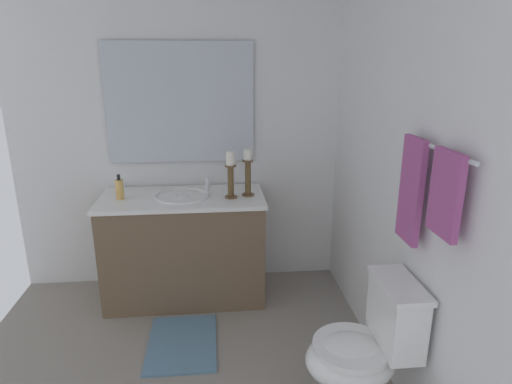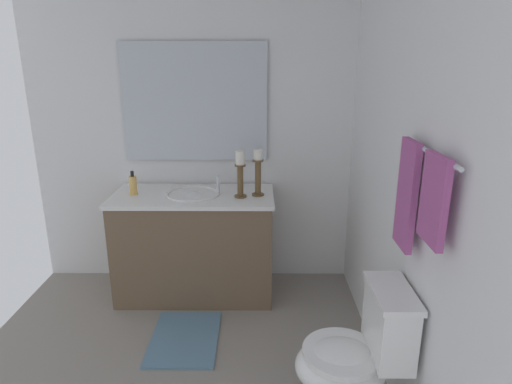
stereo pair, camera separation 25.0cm
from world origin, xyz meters
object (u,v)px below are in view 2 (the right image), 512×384
Objects in this scene: towel_center at (434,200)px; bath_mat at (185,338)px; sink_basin at (193,199)px; soap_bottle at (133,185)px; candle_holder_tall at (258,171)px; mirror at (195,103)px; vanity_cabinet at (195,244)px; towel_near_vanity at (407,195)px; toilet at (355,359)px; candle_holder_short at (240,172)px; towel_bar at (429,152)px.

towel_center is 1.92m from bath_mat.
bath_mat is (0.62, -0.00, -0.77)m from sink_basin.
candle_holder_tall is at bearing 89.21° from soap_bottle.
candle_holder_tall is at bearing 58.03° from mirror.
vanity_cabinet is at bearing 91.31° from soap_bottle.
towel_near_vanity is at bearing 38.45° from mirror.
mirror is at bearing 180.00° from bath_mat.
bath_mat is (-0.57, -1.17, -1.18)m from towel_near_vanity.
towel_near_vanity is 0.85× the size of bath_mat.
mirror is 2.17× the size of towel_near_vanity.
vanity_cabinet is 1.61m from toilet.
sink_basin is 1.13× the size of towel_center.
candle_holder_short is at bearing -144.25° from towel_near_vanity.
bath_mat is at bearing -115.90° from towel_near_vanity.
candle_holder_short is at bearing -153.52° from toilet.
candle_holder_tall is 0.13m from candle_holder_short.
towel_near_vanity is at bearing 64.10° from bath_mat.
candle_holder_tall is 1.65m from towel_center.
vanity_cabinet is 2.37× the size of towel_near_vanity.
towel_near_vanity is 1.75m from bath_mat.
mirror is 1.90m from towel_near_vanity.
towel_bar is (1.33, 1.63, 0.53)m from soap_bottle.
towel_near_vanity is (1.47, 1.17, -0.27)m from mirror.
sink_basin is 0.53m from candle_holder_tall.
soap_bottle is 0.30× the size of bath_mat.
towel_near_vanity is at bearing 30.32° from candle_holder_tall.
towel_center is at bearing -6.79° from towel_bar.
towel_center reaches higher than vanity_cabinet.
toilet is (1.28, 1.40, -0.52)m from soap_bottle.
candle_holder_tall is 1.37m from towel_near_vanity.
towel_near_vanity is at bearing -173.21° from towel_bar.
mirror is at bearing 179.99° from vanity_cabinet.
towel_center is at bearing 44.19° from toilet.
candle_holder_short is 1.58m from towel_bar.
towel_near_vanity is (1.19, 1.17, 0.78)m from vanity_cabinet.
soap_bottle is 0.30× the size of towel_bar.
sink_basin is 0.42m from candle_holder_short.
towel_near_vanity is at bearing 44.43° from vanity_cabinet.
sink_basin is (0.00, 0.00, 0.37)m from vanity_cabinet.
sink_basin is 0.99m from bath_mat.
toilet is 1.08m from towel_bar.
sink_basin is 0.45m from soap_bottle.
candle_holder_short reaches higher than vanity_cabinet.
soap_bottle reaches higher than sink_basin.
towel_center reaches higher than towel_bar.
mirror is 0.78m from soap_bottle.
toilet is (1.29, 0.96, -0.41)m from sink_basin.
mirror reaches higher than towel_near_vanity.
mirror is 0.68m from candle_holder_short.
towel_bar is 1.69× the size of towel_center.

